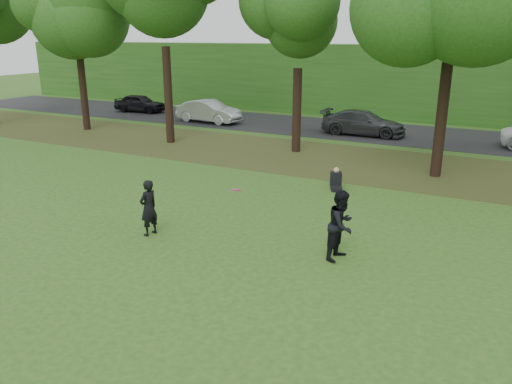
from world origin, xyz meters
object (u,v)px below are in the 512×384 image
Objects in this scene: frisbee at (236,190)px; player_right at (341,225)px; player_left at (149,208)px; seated_person at (336,181)px.

player_right is at bearing 14.20° from frisbee.
player_left is 2.90m from frisbee.
frisbee reaches higher than player_left.
player_right reaches higher than player_left.
frisbee is at bearing -119.94° from seated_person.
player_left is at bearing -140.48° from seated_person.
seated_person is (-2.09, 5.92, -0.63)m from player_right.
player_right is 5.13× the size of frisbee.
frisbee is 0.44× the size of seated_person.
seated_person is at bearing 162.33° from player_left.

